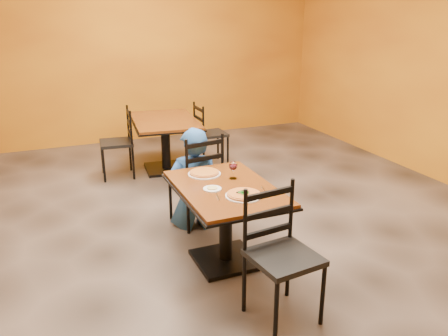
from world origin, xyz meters
name	(u,v)px	position (x,y,z in m)	size (l,w,h in m)	color
floor	(207,238)	(0.00, 0.00, 0.00)	(7.00, 8.00, 0.01)	black
wall_back	(122,54)	(0.00, 4.00, 1.50)	(7.00, 0.01, 3.00)	orange
table_main	(226,207)	(0.00, -0.50, 0.56)	(0.83, 1.23, 0.75)	#683010
table_second	(165,132)	(0.20, 2.20, 0.56)	(1.02, 1.40, 0.75)	#683010
chair_main_near	(284,258)	(0.08, -1.42, 0.51)	(0.46, 0.46, 1.02)	black
chair_main_far	(196,178)	(0.03, 0.41, 0.51)	(0.46, 0.46, 1.02)	black
chair_second_left	(116,143)	(-0.49, 2.20, 0.48)	(0.43, 0.43, 0.96)	black
chair_second_right	(211,134)	(0.90, 2.20, 0.46)	(0.42, 0.42, 0.93)	black
diner	(194,177)	(0.00, 0.36, 0.54)	(0.56, 0.37, 1.08)	#194B8D
plate_main	(244,196)	(0.05, -0.76, 0.76)	(0.31, 0.31, 0.01)	white
pizza_main	(244,194)	(0.05, -0.76, 0.77)	(0.28, 0.28, 0.02)	maroon
plate_far	(204,174)	(-0.07, -0.13, 0.76)	(0.31, 0.31, 0.01)	white
pizza_far	(204,172)	(-0.07, -0.13, 0.77)	(0.28, 0.28, 0.02)	gold
side_plate	(212,189)	(-0.13, -0.51, 0.76)	(0.16, 0.16, 0.01)	white
dip	(212,188)	(-0.13, -0.51, 0.76)	(0.09, 0.09, 0.01)	tan
wine_glass	(233,169)	(0.14, -0.34, 0.84)	(0.08, 0.08, 0.18)	white
fork	(218,196)	(-0.15, -0.68, 0.75)	(0.01, 0.19, 0.00)	silver
knife	(265,191)	(0.27, -0.73, 0.75)	(0.01, 0.21, 0.00)	silver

